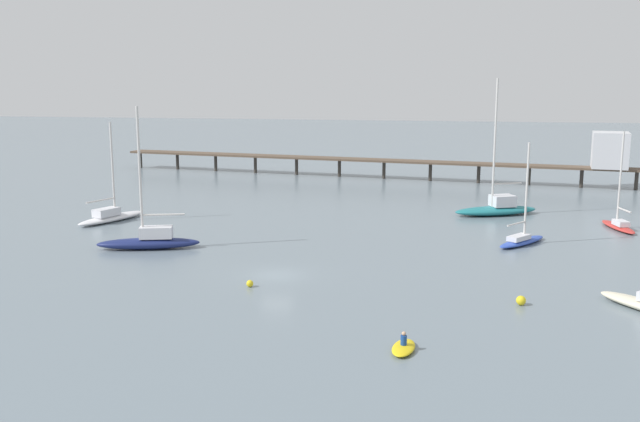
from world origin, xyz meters
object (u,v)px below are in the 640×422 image
at_px(sailboat_blue, 522,238).
at_px(sailboat_white, 111,215).
at_px(sailboat_red, 619,223).
at_px(mooring_buoy_far, 521,300).
at_px(mooring_buoy_near, 250,284).
at_px(dinghy_yellow, 404,347).
at_px(pier, 494,155).
at_px(sailboat_navy, 150,239).
at_px(sailboat_teal, 497,207).

distance_m(sailboat_blue, sailboat_white, 42.45).
height_order(sailboat_red, mooring_buoy_far, sailboat_red).
bearing_deg(sailboat_red, sailboat_blue, -140.12).
relative_size(mooring_buoy_near, mooring_buoy_far, 0.79).
height_order(dinghy_yellow, mooring_buoy_near, dinghy_yellow).
height_order(sailboat_blue, mooring_buoy_near, sailboat_blue).
relative_size(dinghy_yellow, mooring_buoy_far, 4.41).
relative_size(pier, sailboat_blue, 8.42).
xyz_separation_m(sailboat_red, sailboat_blue, (-10.38, -8.67, -0.04)).
height_order(sailboat_navy, dinghy_yellow, sailboat_navy).
xyz_separation_m(pier, sailboat_blue, (0.40, -38.60, -3.55)).
height_order(pier, dinghy_yellow, pier).
relative_size(pier, sailboat_navy, 6.21).
distance_m(sailboat_red, sailboat_navy, 46.48).
distance_m(sailboat_navy, mooring_buoy_far, 33.18).
height_order(sailboat_red, sailboat_blue, sailboat_red).
relative_size(sailboat_blue, dinghy_yellow, 3.23).
height_order(sailboat_blue, mooring_buoy_far, sailboat_blue).
distance_m(sailboat_teal, mooring_buoy_near, 37.45).
relative_size(sailboat_blue, sailboat_navy, 0.74).
height_order(pier, sailboat_white, sailboat_white).
height_order(sailboat_teal, dinghy_yellow, sailboat_teal).
xyz_separation_m(pier, dinghy_yellow, (-8.70, -66.54, -3.95)).
bearing_deg(sailboat_white, dinghy_yellow, -43.28).
bearing_deg(sailboat_white, sailboat_teal, 15.05).
distance_m(sailboat_navy, mooring_buoy_near, 15.61).
relative_size(pier, sailboat_red, 8.01).
relative_size(sailboat_teal, mooring_buoy_near, 29.17).
xyz_separation_m(dinghy_yellow, mooring_buoy_near, (-11.96, 10.49, 0.05)).
xyz_separation_m(mooring_buoy_near, mooring_buoy_far, (19.31, -0.87, 0.07)).
distance_m(sailboat_blue, mooring_buoy_far, 18.41).
bearing_deg(sailboat_white, sailboat_red, 5.77).
bearing_deg(sailboat_blue, mooring_buoy_near, -140.36).
bearing_deg(sailboat_teal, pier, 87.82).
xyz_separation_m(sailboat_teal, sailboat_navy, (-31.83, -21.96, -0.01)).
height_order(pier, mooring_buoy_near, pier).
distance_m(pier, mooring_buoy_far, 57.06).
bearing_deg(sailboat_blue, sailboat_navy, -167.09).
xyz_separation_m(pier, sailboat_white, (-41.92, -35.25, -3.49)).
bearing_deg(mooring_buoy_near, mooring_buoy_far, -2.57).
bearing_deg(mooring_buoy_far, pier, 88.64).
height_order(sailboat_red, sailboat_white, sailboat_white).
distance_m(dinghy_yellow, mooring_buoy_near, 15.91).
bearing_deg(pier, sailboat_blue, -89.40).
xyz_separation_m(sailboat_navy, dinghy_yellow, (24.05, -20.34, -0.65)).
bearing_deg(mooring_buoy_near, sailboat_white, 135.62).
bearing_deg(sailboat_red, dinghy_yellow, -118.02).
height_order(sailboat_teal, sailboat_navy, sailboat_teal).
distance_m(mooring_buoy_near, mooring_buoy_far, 19.33).
relative_size(pier, sailboat_white, 7.50).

